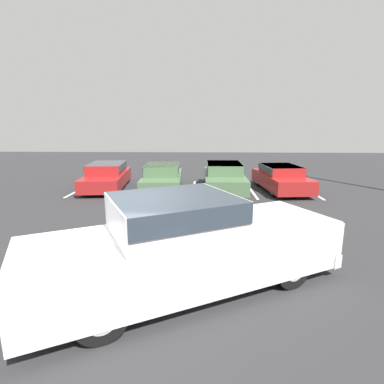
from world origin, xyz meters
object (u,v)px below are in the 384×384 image
object	(u,v)px
pickup_truck	(190,243)
parked_sedan_a	(107,175)
parked_sedan_b	(163,176)
parked_sedan_c	(224,176)
parked_sedan_d	(281,177)

from	to	relation	value
pickup_truck	parked_sedan_a	size ratio (longest dim) A/B	1.33
parked_sedan_b	parked_sedan_c	bearing A→B (deg)	85.23
parked_sedan_c	parked_sedan_d	size ratio (longest dim) A/B	1.09
pickup_truck	parked_sedan_d	world-z (taller)	pickup_truck
parked_sedan_b	parked_sedan_d	xyz separation A→B (m)	(5.79, -0.10, -0.00)
pickup_truck	parked_sedan_c	distance (m)	9.19
pickup_truck	parked_sedan_b	bearing A→B (deg)	73.69
parked_sedan_a	parked_sedan_c	bearing A→B (deg)	81.78
parked_sedan_b	parked_sedan_d	size ratio (longest dim) A/B	1.00
parked_sedan_b	parked_sedan_d	distance (m)	5.79
parked_sedan_a	parked_sedan_d	xyz separation A→B (m)	(8.61, -0.24, -0.02)
parked_sedan_a	parked_sedan_d	distance (m)	8.61
pickup_truck	parked_sedan_b	xyz separation A→B (m)	(-1.75, 9.20, -0.27)
parked_sedan_a	parked_sedan_c	world-z (taller)	parked_sedan_c
parked_sedan_b	parked_sedan_d	world-z (taller)	parked_sedan_b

